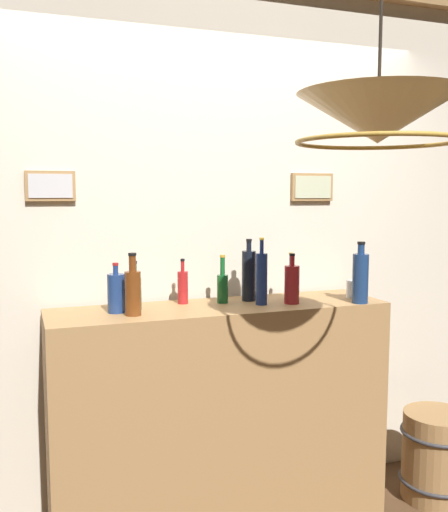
{
  "coord_description": "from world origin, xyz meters",
  "views": [
    {
      "loc": [
        -0.92,
        -1.78,
        1.68
      ],
      "look_at": [
        0.0,
        0.75,
        1.38
      ],
      "focal_mm": 39.93,
      "sensor_mm": 36.0,
      "label": 1
    }
  ],
  "objects_px": {
    "glass_tumbler_rocks": "(352,289)",
    "liquor_bottle_sherry": "(134,292)",
    "liquor_bottle_vodka": "(292,284)",
    "liquor_bottle_brandy": "(183,286)",
    "liquor_bottle_gin": "(223,286)",
    "liquor_bottle_whiskey": "(133,291)",
    "wooden_barrel": "(437,456)",
    "liquor_bottle_amaro": "(261,278)",
    "liquor_bottle_port": "(291,283)",
    "liquor_bottle_mezcal": "(360,277)",
    "liquor_bottle_bourbon": "(249,275)",
    "pendant_lamp": "(378,120)",
    "liquor_bottle_rum": "(116,293)"
  },
  "relations": [
    {
      "from": "liquor_bottle_brandy",
      "to": "liquor_bottle_vodka",
      "type": "height_order",
      "value": "liquor_bottle_vodka"
    },
    {
      "from": "liquor_bottle_gin",
      "to": "liquor_bottle_amaro",
      "type": "distance_m",
      "value": 0.2
    },
    {
      "from": "liquor_bottle_port",
      "to": "glass_tumbler_rocks",
      "type": "height_order",
      "value": "liquor_bottle_port"
    },
    {
      "from": "liquor_bottle_gin",
      "to": "liquor_bottle_whiskey",
      "type": "bearing_deg",
      "value": -163.76
    },
    {
      "from": "liquor_bottle_whiskey",
      "to": "liquor_bottle_mezcal",
      "type": "relative_size",
      "value": 0.92
    },
    {
      "from": "liquor_bottle_vodka",
      "to": "glass_tumbler_rocks",
      "type": "bearing_deg",
      "value": 5.01
    },
    {
      "from": "liquor_bottle_vodka",
      "to": "liquor_bottle_sherry",
      "type": "bearing_deg",
      "value": 171.42
    },
    {
      "from": "liquor_bottle_bourbon",
      "to": "pendant_lamp",
      "type": "xyz_separation_m",
      "value": [
        0.1,
        -0.94,
        0.67
      ]
    },
    {
      "from": "liquor_bottle_amaro",
      "to": "pendant_lamp",
      "type": "height_order",
      "value": "pendant_lamp"
    },
    {
      "from": "wooden_barrel",
      "to": "liquor_bottle_whiskey",
      "type": "bearing_deg",
      "value": 176.54
    },
    {
      "from": "liquor_bottle_mezcal",
      "to": "pendant_lamp",
      "type": "bearing_deg",
      "value": -120.27
    },
    {
      "from": "liquor_bottle_mezcal",
      "to": "pendant_lamp",
      "type": "height_order",
      "value": "pendant_lamp"
    },
    {
      "from": "liquor_bottle_brandy",
      "to": "liquor_bottle_mezcal",
      "type": "relative_size",
      "value": 0.73
    },
    {
      "from": "liquor_bottle_bourbon",
      "to": "wooden_barrel",
      "type": "bearing_deg",
      "value": -13.7
    },
    {
      "from": "liquor_bottle_brandy",
      "to": "liquor_bottle_port",
      "type": "bearing_deg",
      "value": -7.4
    },
    {
      "from": "pendant_lamp",
      "to": "liquor_bottle_rum",
      "type": "bearing_deg",
      "value": 131.71
    },
    {
      "from": "liquor_bottle_gin",
      "to": "liquor_bottle_brandy",
      "type": "bearing_deg",
      "value": 165.26
    },
    {
      "from": "liquor_bottle_brandy",
      "to": "liquor_bottle_sherry",
      "type": "bearing_deg",
      "value": -165.62
    },
    {
      "from": "glass_tumbler_rocks",
      "to": "liquor_bottle_vodka",
      "type": "bearing_deg",
      "value": -174.99
    },
    {
      "from": "liquor_bottle_vodka",
      "to": "liquor_bottle_whiskey",
      "type": "bearing_deg",
      "value": -179.41
    },
    {
      "from": "liquor_bottle_whiskey",
      "to": "liquor_bottle_port",
      "type": "distance_m",
      "value": 0.85
    },
    {
      "from": "liquor_bottle_gin",
      "to": "liquor_bottle_whiskey",
      "type": "distance_m",
      "value": 0.5
    },
    {
      "from": "liquor_bottle_port",
      "to": "liquor_bottle_sherry",
      "type": "relative_size",
      "value": 1.05
    },
    {
      "from": "glass_tumbler_rocks",
      "to": "liquor_bottle_amaro",
      "type": "bearing_deg",
      "value": -178.95
    },
    {
      "from": "liquor_bottle_mezcal",
      "to": "liquor_bottle_bourbon",
      "type": "bearing_deg",
      "value": 153.73
    },
    {
      "from": "liquor_bottle_whiskey",
      "to": "liquor_bottle_port",
      "type": "xyz_separation_m",
      "value": [
        0.84,
        0.12,
        -0.03
      ]
    },
    {
      "from": "liquor_bottle_sherry",
      "to": "glass_tumbler_rocks",
      "type": "distance_m",
      "value": 1.14
    },
    {
      "from": "liquor_bottle_vodka",
      "to": "liquor_bottle_amaro",
      "type": "bearing_deg",
      "value": 171.65
    },
    {
      "from": "liquor_bottle_gin",
      "to": "glass_tumbler_rocks",
      "type": "relative_size",
      "value": 2.64
    },
    {
      "from": "pendant_lamp",
      "to": "wooden_barrel",
      "type": "bearing_deg",
      "value": 36.85
    },
    {
      "from": "liquor_bottle_bourbon",
      "to": "pendant_lamp",
      "type": "height_order",
      "value": "pendant_lamp"
    },
    {
      "from": "liquor_bottle_port",
      "to": "liquor_bottle_gin",
      "type": "bearing_deg",
      "value": 176.55
    },
    {
      "from": "liquor_bottle_brandy",
      "to": "glass_tumbler_rocks",
      "type": "xyz_separation_m",
      "value": [
        0.88,
        -0.15,
        -0.04
      ]
    },
    {
      "from": "liquor_bottle_whiskey",
      "to": "glass_tumbler_rocks",
      "type": "distance_m",
      "value": 1.17
    },
    {
      "from": "liquor_bottle_brandy",
      "to": "liquor_bottle_mezcal",
      "type": "bearing_deg",
      "value": -18.93
    },
    {
      "from": "liquor_bottle_rum",
      "to": "liquor_bottle_amaro",
      "type": "relative_size",
      "value": 0.7
    },
    {
      "from": "liquor_bottle_vodka",
      "to": "liquor_bottle_bourbon",
      "type": "height_order",
      "value": "liquor_bottle_bourbon"
    },
    {
      "from": "liquor_bottle_rum",
      "to": "liquor_bottle_sherry",
      "type": "relative_size",
      "value": 1.0
    },
    {
      "from": "liquor_bottle_vodka",
      "to": "pendant_lamp",
      "type": "relative_size",
      "value": 0.44
    },
    {
      "from": "liquor_bottle_amaro",
      "to": "glass_tumbler_rocks",
      "type": "height_order",
      "value": "liquor_bottle_amaro"
    },
    {
      "from": "glass_tumbler_rocks",
      "to": "liquor_bottle_sherry",
      "type": "bearing_deg",
      "value": 175.8
    },
    {
      "from": "liquor_bottle_vodka",
      "to": "pendant_lamp",
      "type": "xyz_separation_m",
      "value": [
        -0.08,
        -0.8,
        0.7
      ]
    },
    {
      "from": "liquor_bottle_whiskey",
      "to": "glass_tumbler_rocks",
      "type": "relative_size",
      "value": 3.09
    },
    {
      "from": "liquor_bottle_whiskey",
      "to": "liquor_bottle_amaro",
      "type": "distance_m",
      "value": 0.64
    },
    {
      "from": "liquor_bottle_rum",
      "to": "liquor_bottle_vodka",
      "type": "xyz_separation_m",
      "value": [
        0.86,
        -0.08,
        0.01
      ]
    },
    {
      "from": "liquor_bottle_brandy",
      "to": "liquor_bottle_vodka",
      "type": "distance_m",
      "value": 0.54
    },
    {
      "from": "wooden_barrel",
      "to": "liquor_bottle_amaro",
      "type": "bearing_deg",
      "value": 172.58
    },
    {
      "from": "liquor_bottle_brandy",
      "to": "liquor_bottle_amaro",
      "type": "height_order",
      "value": "liquor_bottle_amaro"
    },
    {
      "from": "liquor_bottle_bourbon",
      "to": "glass_tumbler_rocks",
      "type": "distance_m",
      "value": 0.56
    },
    {
      "from": "liquor_bottle_mezcal",
      "to": "glass_tumbler_rocks",
      "type": "bearing_deg",
      "value": 72.87
    }
  ]
}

